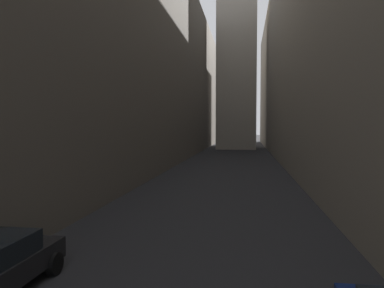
# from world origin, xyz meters

# --- Properties ---
(ground_plane) EXTENTS (264.00, 264.00, 0.00)m
(ground_plane) POSITION_xyz_m (0.00, 48.00, 0.00)
(ground_plane) COLOR #232326
(building_block_left) EXTENTS (12.79, 108.00, 23.50)m
(building_block_left) POSITION_xyz_m (-11.89, 50.00, 11.75)
(building_block_left) COLOR #60594F
(building_block_left) RESTS_ON ground
(building_block_right) EXTENTS (13.79, 108.00, 25.68)m
(building_block_right) POSITION_xyz_m (12.39, 50.00, 12.84)
(building_block_right) COLOR gray
(building_block_right) RESTS_ON ground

